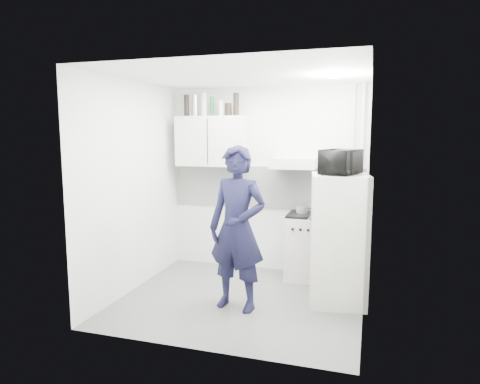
# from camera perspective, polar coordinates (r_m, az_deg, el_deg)

# --- Properties ---
(floor) EXTENTS (2.80, 2.80, 0.00)m
(floor) POSITION_cam_1_polar(r_m,az_deg,el_deg) (5.24, 0.05, -14.15)
(floor) COLOR #5B5B5B
(floor) RESTS_ON ground
(ceiling) EXTENTS (2.80, 2.80, 0.00)m
(ceiling) POSITION_cam_1_polar(r_m,az_deg,el_deg) (4.90, 0.05, 15.32)
(ceiling) COLOR white
(ceiling) RESTS_ON wall_back
(wall_back) EXTENTS (2.80, 0.00, 2.80)m
(wall_back) POSITION_cam_1_polar(r_m,az_deg,el_deg) (6.10, 3.49, 1.59)
(wall_back) COLOR silver
(wall_back) RESTS_ON floor
(wall_left) EXTENTS (0.00, 2.60, 2.60)m
(wall_left) POSITION_cam_1_polar(r_m,az_deg,el_deg) (5.48, -14.10, 0.66)
(wall_left) COLOR silver
(wall_left) RESTS_ON floor
(wall_right) EXTENTS (0.00, 2.60, 2.60)m
(wall_right) POSITION_cam_1_polar(r_m,az_deg,el_deg) (4.69, 16.62, -0.61)
(wall_right) COLOR silver
(wall_right) RESTS_ON floor
(person) EXTENTS (0.73, 0.54, 1.84)m
(person) POSITION_cam_1_polar(r_m,az_deg,el_deg) (4.75, -0.37, -4.88)
(person) COLOR black
(person) RESTS_ON floor
(stove) EXTENTS (0.54, 0.54, 0.86)m
(stove) POSITION_cam_1_polar(r_m,az_deg,el_deg) (5.90, 8.92, -7.29)
(stove) COLOR silver
(stove) RESTS_ON floor
(fridge) EXTENTS (0.71, 0.71, 1.50)m
(fridge) POSITION_cam_1_polar(r_m,az_deg,el_deg) (5.06, 13.00, -6.20)
(fridge) COLOR beige
(fridge) RESTS_ON floor
(stove_top) EXTENTS (0.52, 0.52, 0.03)m
(stove_top) POSITION_cam_1_polar(r_m,az_deg,el_deg) (5.80, 9.01, -3.03)
(stove_top) COLOR black
(stove_top) RESTS_ON stove
(saucepan) EXTENTS (0.16, 0.16, 0.09)m
(saucepan) POSITION_cam_1_polar(r_m,az_deg,el_deg) (5.83, 8.27, -2.37)
(saucepan) COLOR silver
(saucepan) RESTS_ON stove_top
(microwave) EXTENTS (0.59, 0.48, 0.28)m
(microwave) POSITION_cam_1_polar(r_m,az_deg,el_deg) (4.93, 13.31, 3.92)
(microwave) COLOR black
(microwave) RESTS_ON fridge
(bottle_a) EXTENTS (0.07, 0.07, 0.31)m
(bottle_a) POSITION_cam_1_polar(r_m,az_deg,el_deg) (6.28, -7.15, 11.35)
(bottle_a) COLOR black
(bottle_a) RESTS_ON upper_cabinet
(bottle_b) EXTENTS (0.08, 0.08, 0.30)m
(bottle_b) POSITION_cam_1_polar(r_m,az_deg,el_deg) (6.23, -6.00, 11.38)
(bottle_b) COLOR silver
(bottle_b) RESTS_ON upper_cabinet
(bottle_c) EXTENTS (0.08, 0.08, 0.33)m
(bottle_c) POSITION_cam_1_polar(r_m,az_deg,el_deg) (6.17, -4.80, 11.54)
(bottle_c) COLOR #B2B7BC
(bottle_c) RESTS_ON upper_cabinet
(bottle_d) EXTENTS (0.06, 0.06, 0.27)m
(bottle_d) POSITION_cam_1_polar(r_m,az_deg,el_deg) (6.13, -3.72, 11.33)
(bottle_d) COLOR #144C1E
(bottle_d) RESTS_ON upper_cabinet
(canister_a) EXTENTS (0.08, 0.08, 0.21)m
(canister_a) POSITION_cam_1_polar(r_m,az_deg,el_deg) (6.08, -2.50, 11.07)
(canister_a) COLOR #B2B7BC
(canister_a) RESTS_ON upper_cabinet
(canister_b) EXTENTS (0.09, 0.09, 0.18)m
(canister_b) POSITION_cam_1_polar(r_m,az_deg,el_deg) (6.05, -1.57, 10.93)
(canister_b) COLOR black
(canister_b) RESTS_ON upper_cabinet
(bottle_e) EXTENTS (0.08, 0.08, 0.31)m
(bottle_e) POSITION_cam_1_polar(r_m,az_deg,el_deg) (6.01, -0.53, 11.59)
(bottle_e) COLOR black
(bottle_e) RESTS_ON upper_cabinet
(upper_cabinet) EXTENTS (1.00, 0.35, 0.70)m
(upper_cabinet) POSITION_cam_1_polar(r_m,az_deg,el_deg) (6.12, -3.75, 6.77)
(upper_cabinet) COLOR beige
(upper_cabinet) RESTS_ON wall_back
(range_hood) EXTENTS (0.60, 0.50, 0.14)m
(range_hood) POSITION_cam_1_polar(r_m,az_deg,el_deg) (5.74, 7.30, 3.86)
(range_hood) COLOR silver
(range_hood) RESTS_ON wall_back
(backsplash) EXTENTS (2.74, 0.03, 0.60)m
(backsplash) POSITION_cam_1_polar(r_m,az_deg,el_deg) (6.10, 3.45, 0.64)
(backsplash) COLOR white
(backsplash) RESTS_ON wall_back
(pipe_a) EXTENTS (0.05, 0.05, 2.60)m
(pipe_a) POSITION_cam_1_polar(r_m,az_deg,el_deg) (5.85, 15.76, 1.05)
(pipe_a) COLOR silver
(pipe_a) RESTS_ON floor
(pipe_b) EXTENTS (0.04, 0.04, 2.60)m
(pipe_b) POSITION_cam_1_polar(r_m,az_deg,el_deg) (5.86, 14.59, 1.09)
(pipe_b) COLOR silver
(pipe_b) RESTS_ON floor
(ceiling_spot_fixture) EXTENTS (0.10, 0.10, 0.02)m
(ceiling_spot_fixture) POSITION_cam_1_polar(r_m,az_deg,el_deg) (4.90, 12.41, 14.78)
(ceiling_spot_fixture) COLOR white
(ceiling_spot_fixture) RESTS_ON ceiling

